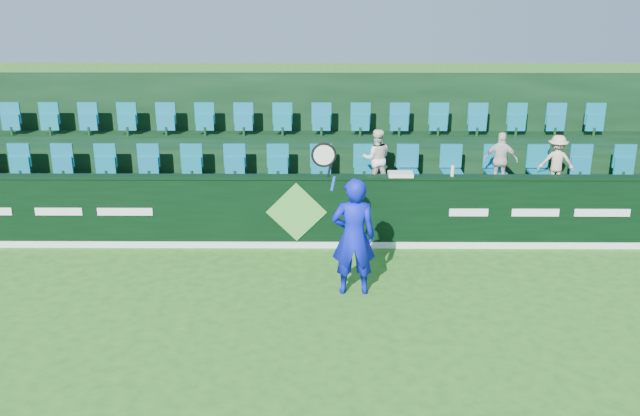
{
  "coord_description": "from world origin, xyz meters",
  "views": [
    {
      "loc": [
        0.5,
        -8.22,
        4.91
      ],
      "look_at": [
        0.43,
        2.8,
        1.15
      ],
      "focal_mm": 40.0,
      "sensor_mm": 36.0,
      "label": 1
    }
  ],
  "objects_px": {
    "drinks_bottle": "(452,171)",
    "spectator_middle": "(501,160)",
    "spectator_right": "(556,162)",
    "spectator_left": "(376,158)",
    "tennis_player": "(353,236)",
    "towel": "(401,174)"
  },
  "relations": [
    {
      "from": "spectator_middle",
      "to": "towel",
      "type": "relative_size",
      "value": 2.49
    },
    {
      "from": "spectator_right",
      "to": "drinks_bottle",
      "type": "xyz_separation_m",
      "value": [
        -2.21,
        -1.12,
        0.13
      ]
    },
    {
      "from": "spectator_middle",
      "to": "drinks_bottle",
      "type": "relative_size",
      "value": 5.64
    },
    {
      "from": "spectator_left",
      "to": "spectator_middle",
      "type": "xyz_separation_m",
      "value": [
        2.41,
        0.0,
        -0.03
      ]
    },
    {
      "from": "spectator_middle",
      "to": "spectator_right",
      "type": "height_order",
      "value": "spectator_middle"
    },
    {
      "from": "spectator_right",
      "to": "drinks_bottle",
      "type": "relative_size",
      "value": 5.35
    },
    {
      "from": "drinks_bottle",
      "to": "spectator_middle",
      "type": "bearing_deg",
      "value": 44.72
    },
    {
      "from": "tennis_player",
      "to": "towel",
      "type": "xyz_separation_m",
      "value": [
        0.91,
        1.95,
        0.43
      ]
    },
    {
      "from": "spectator_left",
      "to": "drinks_bottle",
      "type": "distance_m",
      "value": 1.7
    },
    {
      "from": "spectator_left",
      "to": "drinks_bottle",
      "type": "bearing_deg",
      "value": 136.24
    },
    {
      "from": "drinks_bottle",
      "to": "towel",
      "type": "bearing_deg",
      "value": 180.0
    },
    {
      "from": "tennis_player",
      "to": "spectator_right",
      "type": "bearing_deg",
      "value": 37.26
    },
    {
      "from": "spectator_middle",
      "to": "spectator_right",
      "type": "bearing_deg",
      "value": -164.94
    },
    {
      "from": "spectator_middle",
      "to": "towel",
      "type": "bearing_deg",
      "value": 43.68
    },
    {
      "from": "tennis_player",
      "to": "spectator_right",
      "type": "xyz_separation_m",
      "value": [
        4.04,
        3.07,
        0.37
      ]
    },
    {
      "from": "spectator_middle",
      "to": "towel",
      "type": "xyz_separation_m",
      "value": [
        -2.05,
        -1.12,
        0.04
      ]
    },
    {
      "from": "tennis_player",
      "to": "spectator_right",
      "type": "relative_size",
      "value": 2.4
    },
    {
      "from": "spectator_middle",
      "to": "spectator_right",
      "type": "xyz_separation_m",
      "value": [
        1.08,
        0.0,
        -0.03
      ]
    },
    {
      "from": "tennis_player",
      "to": "spectator_left",
      "type": "bearing_deg",
      "value": 79.72
    },
    {
      "from": "tennis_player",
      "to": "drinks_bottle",
      "type": "distance_m",
      "value": 2.73
    },
    {
      "from": "drinks_bottle",
      "to": "spectator_left",
      "type": "bearing_deg",
      "value": 138.72
    },
    {
      "from": "spectator_middle",
      "to": "spectator_left",
      "type": "bearing_deg",
      "value": 15.06
    }
  ]
}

